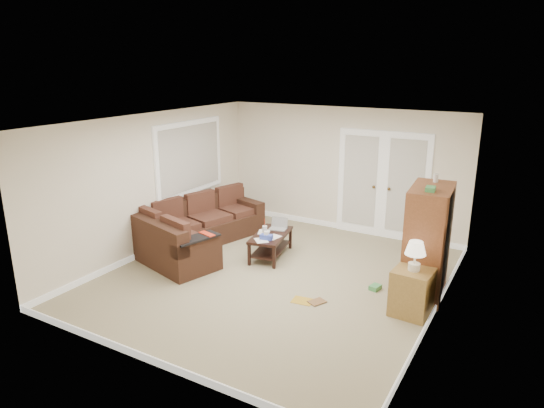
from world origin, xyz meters
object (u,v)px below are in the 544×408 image
Objects in this scene: tv_armoire at (427,241)px; side_cabinet at (412,288)px; coffee_table at (271,244)px; sectional_sofa at (192,232)px.

side_cabinet is at bearing -94.76° from tv_armoire.
side_cabinet reaches higher than coffee_table.
coffee_table is at bearing 166.62° from side_cabinet.
sectional_sofa is at bearing -175.53° from coffee_table.
tv_armoire reaches higher than coffee_table.
side_cabinet reaches higher than sectional_sofa.
coffee_table is at bearing 31.85° from sectional_sofa.
sectional_sofa is 4.17m from tv_armoire.
sectional_sofa is at bearing 179.29° from tv_armoire.
side_cabinet is (2.69, -0.83, 0.15)m from coffee_table.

